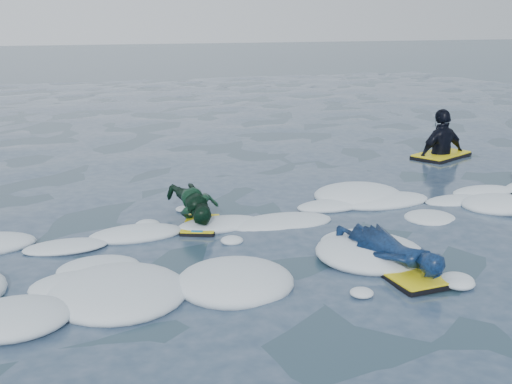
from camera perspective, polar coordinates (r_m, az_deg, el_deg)
ground at (r=6.91m, az=6.28°, el=-6.07°), size 120.00×120.00×0.00m
foam_band at (r=7.79m, az=2.96°, el=-3.50°), size 12.00×3.10×0.30m
prone_woman_unit at (r=6.74m, az=12.07°, el=-5.19°), size 0.75×1.48×0.36m
prone_child_unit at (r=8.05m, az=-5.33°, el=-1.23°), size 0.68×1.22×0.44m
waiting_rider_unit at (r=12.34m, az=16.12°, el=3.07°), size 1.33×1.07×1.76m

